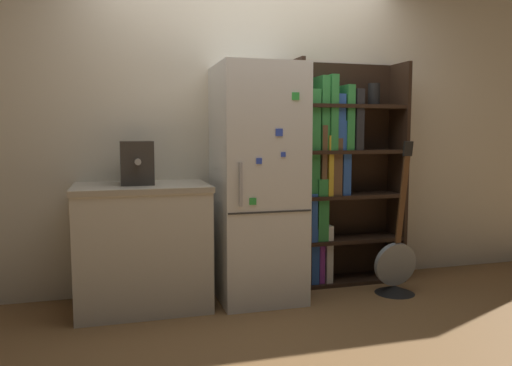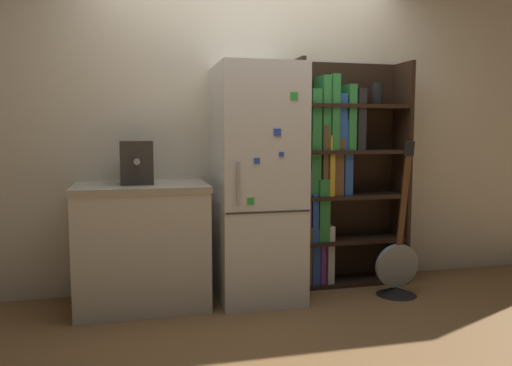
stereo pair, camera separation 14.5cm
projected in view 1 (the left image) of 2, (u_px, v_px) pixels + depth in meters
ground_plane at (262, 301)px, 3.74m from camera, size 16.00×16.00×0.00m
wall_back at (245, 128)px, 4.06m from camera, size 8.00×0.05×2.60m
refrigerator at (257, 183)px, 3.77m from camera, size 0.62×0.68×1.76m
bookshelf at (333, 174)px, 4.15m from camera, size 0.96×0.32×1.84m
kitchen_counter at (143, 246)px, 3.59m from camera, size 0.94×0.64×0.89m
espresso_machine at (137, 163)px, 3.55m from camera, size 0.23×0.33×0.31m
guitar at (395, 272)px, 3.91m from camera, size 0.35×0.31×1.20m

